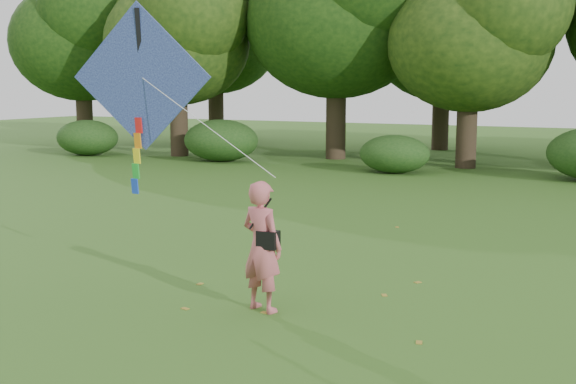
% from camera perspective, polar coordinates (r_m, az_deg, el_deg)
% --- Properties ---
extents(ground, '(100.00, 100.00, 0.00)m').
position_cam_1_polar(ground, '(10.22, -0.35, -10.19)').
color(ground, '#265114').
rests_on(ground, ground).
extents(man_kite_flyer, '(0.79, 0.62, 1.92)m').
position_cam_1_polar(man_kite_flyer, '(10.46, -2.07, -4.31)').
color(man_kite_flyer, '#C05A61').
rests_on(man_kite_flyer, ground).
extents(crossbody_bag, '(0.43, 0.20, 0.73)m').
position_cam_1_polar(crossbody_bag, '(10.35, -1.59, -3.72)').
color(crossbody_bag, black).
rests_on(crossbody_bag, ground).
extents(flying_kite, '(4.11, 1.09, 3.19)m').
position_cam_1_polar(flying_kite, '(12.30, -11.51, 8.68)').
color(flying_kite, '#275EAB').
rests_on(flying_kite, ground).
extents(shrub_band, '(39.15, 3.22, 1.88)m').
position_cam_1_polar(shrub_band, '(26.84, 15.43, 3.01)').
color(shrub_band, '#264919').
rests_on(shrub_band, ground).
extents(fallen_leaves, '(6.50, 11.24, 0.01)m').
position_cam_1_polar(fallen_leaves, '(10.87, 3.00, -9.03)').
color(fallen_leaves, olive).
rests_on(fallen_leaves, ground).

